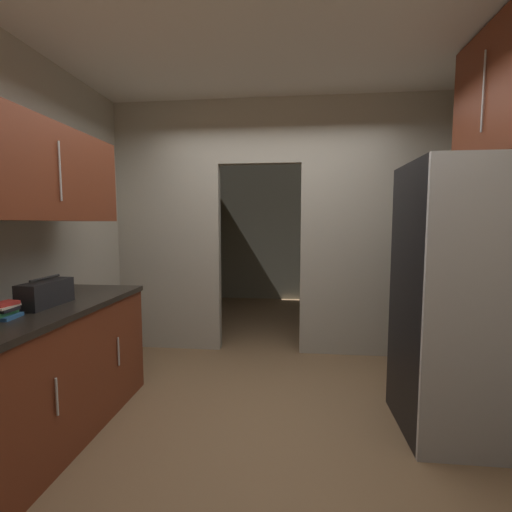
# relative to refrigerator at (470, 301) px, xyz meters

# --- Properties ---
(ground) EXTENTS (20.00, 20.00, 0.00)m
(ground) POSITION_rel_refrigerator_xyz_m (-1.40, -0.07, -0.93)
(ground) COLOR brown
(kitchen_overhead_slab) EXTENTS (4.03, 7.03, 0.06)m
(kitchen_overhead_slab) POSITION_rel_refrigerator_xyz_m (-1.40, 0.38, 1.90)
(kitchen_overhead_slab) COLOR silver
(kitchen_partition) EXTENTS (3.63, 0.12, 2.80)m
(kitchen_partition) POSITION_rel_refrigerator_xyz_m (-1.35, 1.44, 0.55)
(kitchen_partition) COLOR #ADA899
(kitchen_partition) RESTS_ON ground
(adjoining_room_shell) EXTENTS (3.63, 2.86, 2.80)m
(adjoining_room_shell) POSITION_rel_refrigerator_xyz_m (-1.40, 3.40, 0.47)
(adjoining_room_shell) COLOR gray
(adjoining_room_shell) RESTS_ON ground
(refrigerator) EXTENTS (0.86, 0.76, 1.86)m
(refrigerator) POSITION_rel_refrigerator_xyz_m (0.00, 0.00, 0.00)
(refrigerator) COLOR black
(refrigerator) RESTS_ON ground
(lower_cabinet_run) EXTENTS (0.69, 1.61, 0.91)m
(lower_cabinet_run) POSITION_rel_refrigerator_xyz_m (-2.86, -0.36, -0.48)
(lower_cabinet_run) COLOR maroon
(lower_cabinet_run) RESTS_ON ground
(upper_cabinet_counterside) EXTENTS (0.36, 1.45, 0.63)m
(upper_cabinet_counterside) POSITION_rel_refrigerator_xyz_m (-2.86, -0.36, 0.86)
(upper_cabinet_counterside) COLOR maroon
(upper_cabinet_fridgeside) EXTENTS (0.36, 0.95, 0.88)m
(upper_cabinet_fridgeside) POSITION_rel_refrigerator_xyz_m (0.24, 0.10, 1.40)
(upper_cabinet_fridgeside) COLOR maroon
(boombox) EXTENTS (0.16, 0.39, 0.19)m
(boombox) POSITION_rel_refrigerator_xyz_m (-2.84, -0.35, 0.06)
(boombox) COLOR black
(boombox) RESTS_ON lower_cabinet_run
(book_stack) EXTENTS (0.15, 0.17, 0.10)m
(book_stack) POSITION_rel_refrigerator_xyz_m (-2.86, -0.67, 0.02)
(book_stack) COLOR #2D609E
(book_stack) RESTS_ON lower_cabinet_run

